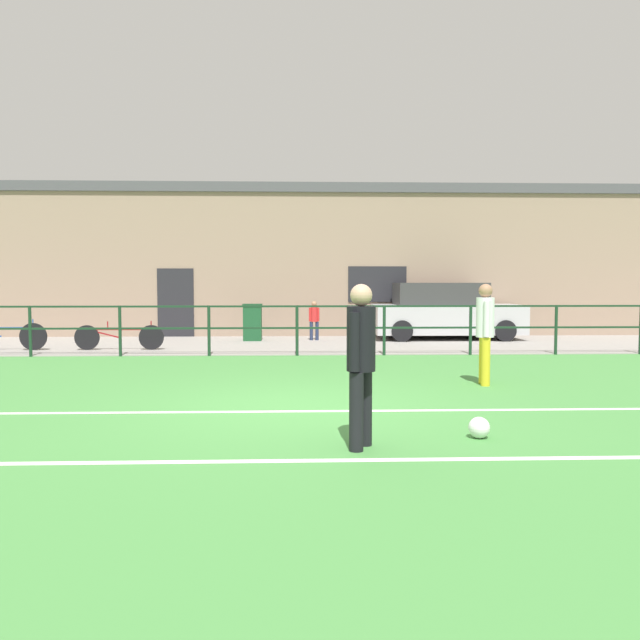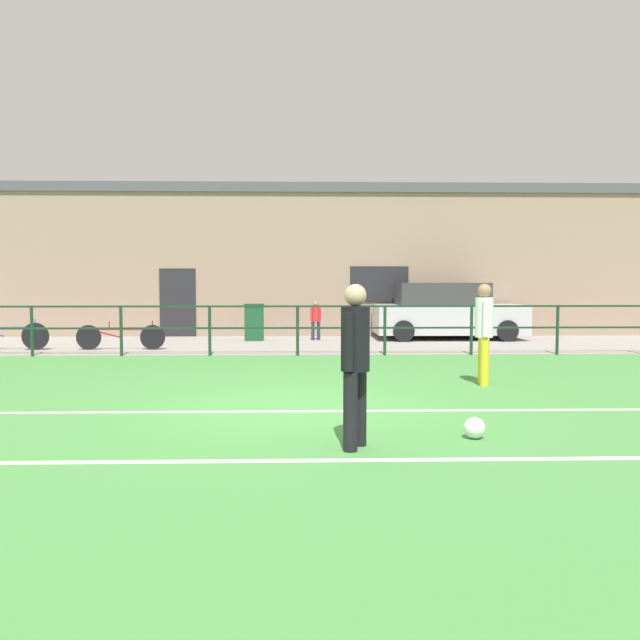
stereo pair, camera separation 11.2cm
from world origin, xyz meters
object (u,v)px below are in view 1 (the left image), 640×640
Objects in this scene: spectator_child at (314,318)px; bicycle_parked_1 at (2,336)px; player_striker at (485,328)px; player_goalkeeper at (361,355)px; trash_bin_0 at (253,322)px; parked_car_red at (445,312)px; bicycle_parked_0 at (119,337)px; soccer_ball_match at (479,428)px.

bicycle_parked_1 is (-7.68, -2.44, -0.29)m from spectator_child.
spectator_child is (-2.57, 7.85, -0.28)m from player_striker.
spectator_child reaches higher than bicycle_parked_1.
player_striker is 0.76× the size of bicycle_parked_1.
player_goalkeeper is at bearing 156.02° from player_striker.
spectator_child is 1.07× the size of trash_bin_0.
parked_car_red is 11.85m from bicycle_parked_1.
player_striker reaches higher than bicycle_parked_1.
trash_bin_0 is (-4.33, 7.76, -0.39)m from player_striker.
player_striker reaches higher than spectator_child.
player_striker is 8.26m from spectator_child.
bicycle_parked_0 is 1.00× the size of bicycle_parked_1.
player_goalkeeper is at bearing -61.53° from bicycle_parked_0.
bicycle_parked_0 reaches higher than soccer_ball_match.
player_goalkeeper reaches higher than player_striker.
trash_bin_0 is at bearing 106.00° from soccer_ball_match.
player_striker is 0.38× the size of parked_car_red.
bicycle_parked_0 is at bearing -142.81° from trash_bin_0.
parked_car_red reaches higher than player_goalkeeper.
spectator_child is 0.51× the size of bicycle_parked_0.
player_goalkeeper is at bearing -107.06° from parked_car_red.
soccer_ball_match is 0.11× the size of bicycle_parked_1.
spectator_child is (-0.16, 11.69, -0.28)m from player_goalkeeper.
player_striker is 3.75m from soccer_ball_match.
player_goalkeeper is 1.58× the size of trash_bin_0.
bicycle_parked_1 is (-7.84, 9.25, -0.57)m from player_goalkeeper.
player_goalkeeper is 4.54m from player_striker.
player_goalkeeper is 11.77m from trash_bin_0.
parked_car_red is at bearing -0.73° from player_striker.
bicycle_parked_0 is (-6.32, 8.90, 0.23)m from soccer_ball_match.
player_goalkeeper is 1.00× the size of player_striker.
bicycle_parked_1 is (-2.83, 0.00, 0.03)m from bicycle_parked_0.
parked_car_red is at bearing 13.37° from bicycle_parked_1.
trash_bin_0 reaches higher than bicycle_parked_1.
player_striker is 1.57× the size of trash_bin_0.
player_striker reaches higher than bicycle_parked_0.
player_striker is 8.25m from parked_car_red.
parked_car_red reaches higher than player_striker.
soccer_ball_match is at bearing -44.20° from bicycle_parked_1.
player_striker is (2.41, 3.84, -0.00)m from player_goalkeeper.
bicycle_parked_0 is (-5.02, 9.25, -0.60)m from player_goalkeeper.
soccer_ball_match is at bearing 170.56° from player_striker.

